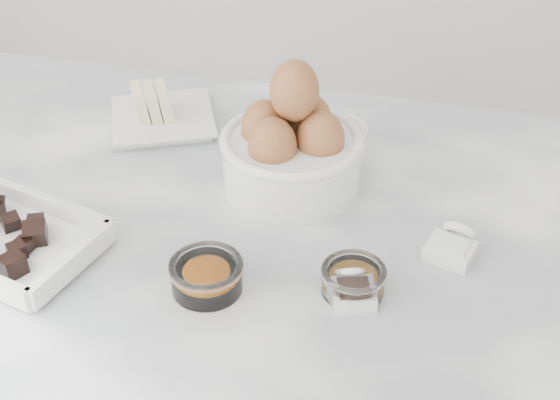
% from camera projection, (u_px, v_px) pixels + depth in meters
% --- Properties ---
extents(marble_slab, '(1.20, 0.80, 0.04)m').
position_uv_depth(marble_slab, '(259.00, 250.00, 0.98)').
color(marble_slab, white).
rests_on(marble_slab, cabinet).
extents(chocolate_dish, '(0.23, 0.20, 0.05)m').
position_uv_depth(chocolate_dish, '(11.00, 237.00, 0.93)').
color(chocolate_dish, white).
rests_on(chocolate_dish, marble_slab).
extents(butter_plate, '(0.20, 0.20, 0.06)m').
position_uv_depth(butter_plate, '(161.00, 111.00, 1.18)').
color(butter_plate, white).
rests_on(butter_plate, marble_slab).
extents(sugar_ramekin, '(0.09, 0.09, 0.06)m').
position_uv_depth(sugar_ramekin, '(333.00, 143.00, 1.09)').
color(sugar_ramekin, white).
rests_on(sugar_ramekin, marble_slab).
extents(egg_bowl, '(0.19, 0.19, 0.18)m').
position_uv_depth(egg_bowl, '(292.00, 147.00, 1.02)').
color(egg_bowl, white).
rests_on(egg_bowl, marble_slab).
extents(honey_bowl, '(0.08, 0.08, 0.03)m').
position_uv_depth(honey_bowl, '(353.00, 279.00, 0.88)').
color(honey_bowl, white).
rests_on(honey_bowl, marble_slab).
extents(zest_bowl, '(0.09, 0.09, 0.04)m').
position_uv_depth(zest_bowl, '(207.00, 275.00, 0.88)').
color(zest_bowl, white).
rests_on(zest_bowl, marble_slab).
extents(vanilla_spoon, '(0.06, 0.07, 0.04)m').
position_uv_depth(vanilla_spoon, '(352.00, 290.00, 0.87)').
color(vanilla_spoon, white).
rests_on(vanilla_spoon, marble_slab).
extents(salt_spoon, '(0.07, 0.08, 0.04)m').
position_uv_depth(salt_spoon, '(452.00, 245.00, 0.93)').
color(salt_spoon, white).
rests_on(salt_spoon, marble_slab).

